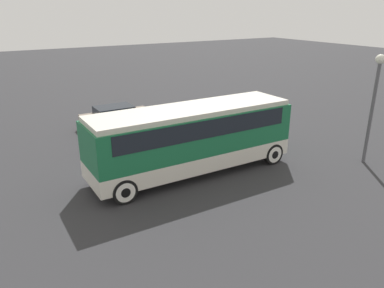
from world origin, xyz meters
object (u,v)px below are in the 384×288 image
at_px(parked_car_far, 190,122).
at_px(lamp_post, 375,93).
at_px(tour_bus, 194,134).
at_px(parked_car_near, 116,116).
at_px(parked_car_mid, 131,134).

height_order(parked_car_far, lamp_post, lamp_post).
height_order(tour_bus, parked_car_near, tour_bus).
relative_size(parked_car_mid, parked_car_far, 1.00).
distance_m(tour_bus, lamp_post, 8.67).
relative_size(tour_bus, parked_car_near, 2.14).
bearing_deg(tour_bus, parked_car_far, 60.78).
relative_size(parked_car_near, lamp_post, 0.85).
xyz_separation_m(parked_car_near, lamp_post, (8.46, -11.83, 2.80)).
distance_m(tour_bus, parked_car_far, 5.92).
bearing_deg(tour_bus, parked_car_mid, 102.56).
height_order(tour_bus, parked_car_mid, tour_bus).
xyz_separation_m(tour_bus, parked_car_far, (2.83, 5.07, -1.19)).
bearing_deg(parked_car_far, lamp_post, -59.14).
distance_m(parked_car_mid, parked_car_far, 3.93).
xyz_separation_m(tour_bus, lamp_post, (7.85, -3.32, 1.62)).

